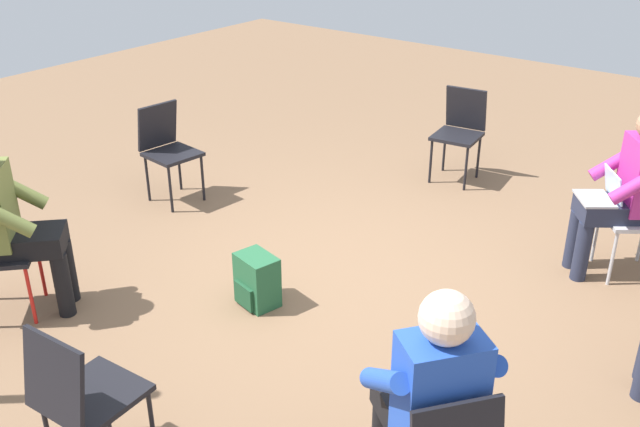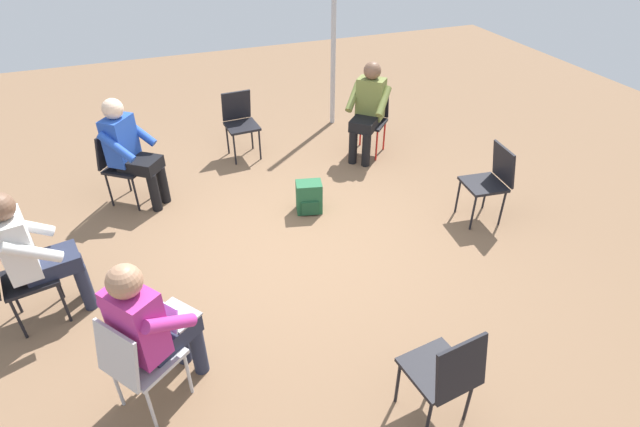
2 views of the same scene
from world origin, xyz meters
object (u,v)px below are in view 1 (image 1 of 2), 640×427
Objects in this scene: chair_east at (460,128)px; person_in_blue at (429,393)px; person_with_laptop at (627,185)px; person_in_olive at (10,217)px; backpack_near_laptop_user at (257,283)px; chair_north at (167,146)px; chair_west at (80,393)px.

chair_east is 4.00m from person_in_blue.
person_with_laptop is 4.08m from person_in_olive.
person_in_olive is at bearing 130.69° from backpack_near_laptop_user.
person_in_blue is (0.14, -2.91, 0.00)m from person_in_olive.
person_in_olive and person_in_blue have the same top height.
person_in_blue is 3.44× the size of backpack_near_laptop_user.
chair_east is at bearing 143.88° from chair_north.
chair_east is at bearing 25.44° from person_with_laptop.
chair_north is (2.41, 2.13, 0.00)m from chair_west.
chair_west is 0.69× the size of person_in_blue.
person_in_blue is at bearing 46.37° from person_in_olive.
person_in_blue is at bearing 25.09° from chair_west.
chair_east is at bearing 62.67° from person_in_blue.
person_in_olive reaches higher than backpack_near_laptop_user.
backpack_near_laptop_user is at bearing 84.26° from person_in_olive.
chair_west and chair_north have the same top height.
person_with_laptop is 2.71m from person_in_blue.
backpack_near_laptop_user is (-2.76, 0.04, -0.34)m from chair_east.
backpack_near_laptop_user is (0.85, 1.75, -0.54)m from person_in_blue.
backpack_near_laptop_user is (1.61, 0.38, -0.34)m from chair_west.
chair_north reaches higher than backpack_near_laptop_user.
person_with_laptop reaches higher than chair_east.
person_in_blue is at bearing 142.94° from person_with_laptop.
person_with_laptop is (3.47, -1.38, 0.20)m from chair_west.
chair_west is 1.69m from backpack_near_laptop_user.
chair_east is at bearing 90.62° from chair_west.
person_with_laptop is (1.06, -3.51, 0.20)m from chair_north.
chair_north is at bearing 65.43° from backpack_near_laptop_user.
person_in_olive is at bearing 130.07° from person_in_blue.
chair_east is 0.69× the size of person_with_laptop.
chair_east is 1.00× the size of chair_north.
chair_east is 2.36× the size of backpack_near_laptop_user.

